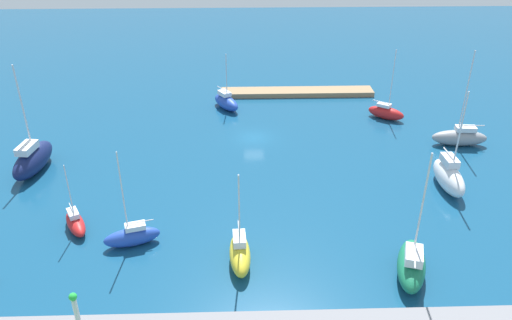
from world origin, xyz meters
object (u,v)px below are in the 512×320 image
sailboat_gray_lone_north (460,137)px  sailboat_red_mid_basin (75,222)px  sailboat_blue_far_north (226,102)px  sailboat_green_east_end (412,264)px  sailboat_navy_inner_mooring (33,159)px  sailboat_red_west_end (386,112)px  sailboat_blue_outer_mooring (132,236)px  pier_dock (297,92)px  sailboat_yellow_near_pier (240,253)px  harbor_beacon (76,311)px  sailboat_white_by_breakwater (449,176)px

sailboat_gray_lone_north → sailboat_red_mid_basin: size_ratio=1.72×
sailboat_blue_far_north → sailboat_gray_lone_north: 32.04m
sailboat_green_east_end → sailboat_blue_far_north: bearing=41.0°
sailboat_navy_inner_mooring → sailboat_red_mid_basin: sailboat_navy_inner_mooring is taller
sailboat_red_west_end → sailboat_navy_inner_mooring: 45.74m
sailboat_gray_lone_north → sailboat_red_mid_basin: 45.95m
sailboat_blue_outer_mooring → sailboat_navy_inner_mooring: bearing=-61.2°
sailboat_green_east_end → sailboat_red_mid_basin: (29.59, -7.41, -0.46)m
pier_dock → sailboat_red_west_end: size_ratio=2.40×
pier_dock → sailboat_green_east_end: bearing=97.0°
sailboat_blue_far_north → sailboat_yellow_near_pier: size_ratio=0.92×
pier_dock → harbor_beacon: bearing=67.4°
sailboat_red_mid_basin → sailboat_blue_far_north: bearing=125.9°
sailboat_red_west_end → sailboat_navy_inner_mooring: bearing=-127.8°
pier_dock → sailboat_white_by_breakwater: 31.17m
harbor_beacon → sailboat_gray_lone_north: (-38.55, -30.09, -2.12)m
sailboat_blue_far_north → sailboat_yellow_near_pier: bearing=-28.4°
sailboat_gray_lone_north → sailboat_blue_outer_mooring: 41.64m
sailboat_green_east_end → sailboat_red_mid_basin: size_ratio=1.62×
sailboat_red_west_end → sailboat_green_east_end: (6.30, 32.12, 0.27)m
sailboat_red_west_end → sailboat_white_by_breakwater: size_ratio=0.88×
pier_dock → sailboat_blue_far_north: sailboat_blue_far_north is taller
harbor_beacon → sailboat_navy_inner_mooring: 27.88m
sailboat_navy_inner_mooring → sailboat_white_by_breakwater: sailboat_navy_inner_mooring is taller
harbor_beacon → sailboat_gray_lone_north: 48.95m
sailboat_red_west_end → sailboat_yellow_near_pier: size_ratio=1.09×
sailboat_navy_inner_mooring → sailboat_blue_outer_mooring: sailboat_navy_inner_mooring is taller
pier_dock → sailboat_gray_lone_north: 25.89m
sailboat_yellow_near_pier → sailboat_red_west_end: bearing=142.9°
sailboat_white_by_breakwater → sailboat_blue_far_north: bearing=-134.4°
sailboat_white_by_breakwater → sailboat_blue_outer_mooring: bearing=-75.8°
sailboat_red_west_end → sailboat_white_by_breakwater: bearing=-49.3°
sailboat_blue_far_north → sailboat_blue_outer_mooring: 32.48m
sailboat_blue_far_north → sailboat_blue_outer_mooring: sailboat_blue_outer_mooring is taller
harbor_beacon → sailboat_navy_inner_mooring: size_ratio=0.30×
sailboat_yellow_near_pier → sailboat_green_east_end: sailboat_green_east_end is taller
sailboat_blue_outer_mooring → sailboat_white_by_breakwater: bearing=179.4°
harbor_beacon → sailboat_navy_inner_mooring: bearing=-64.0°
pier_dock → sailboat_navy_inner_mooring: sailboat_navy_inner_mooring is taller
sailboat_green_east_end → sailboat_navy_inner_mooring: bearing=80.8°
sailboat_blue_far_north → sailboat_green_east_end: size_ratio=0.72×
pier_dock → sailboat_white_by_breakwater: (-13.26, 28.18, 1.10)m
sailboat_red_west_end → sailboat_yellow_near_pier: sailboat_red_west_end is taller
sailboat_gray_lone_north → sailboat_green_east_end: 27.21m
sailboat_white_by_breakwater → harbor_beacon: bearing=-60.1°
pier_dock → sailboat_green_east_end: size_ratio=2.07×
sailboat_blue_far_north → sailboat_gray_lone_north: size_ratio=0.68×
harbor_beacon → sailboat_blue_far_north: (-9.14, -42.82, -2.19)m
pier_dock → sailboat_gray_lone_north: size_ratio=1.95×
sailboat_red_west_end → sailboat_red_mid_basin: sailboat_red_west_end is taller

